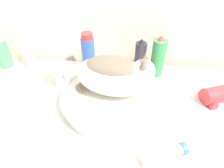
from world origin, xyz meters
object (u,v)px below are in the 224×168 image
mouthwash_bottle (2,52)px  cream_tube (165,154)px  hair_dryer (220,94)px  lotion_bottle_white (28,52)px  hairspray_can_black (140,58)px  cat (114,74)px  faucet (61,72)px  spray_bottle_trigger (158,57)px  shampoo_bottle_tall (88,53)px  soap_bar (22,118)px

mouthwash_bottle → cream_tube: (0.74, -0.45, -0.07)m
hair_dryer → lotion_bottle_white: bearing=148.9°
hairspray_can_black → hair_dryer: bearing=-26.6°
hairspray_can_black → cream_tube: size_ratio=1.18×
lotion_bottle_white → hair_dryer: 0.88m
cat → cream_tube: 0.32m
faucet → spray_bottle_trigger: (0.42, 0.14, 0.01)m
cat → hair_dryer: size_ratio=1.61×
shampoo_bottle_tall → mouthwash_bottle: bearing=180.0°
soap_bar → shampoo_bottle_tall: bearing=61.1°
hairspray_can_black → hair_dryer: size_ratio=0.99×
shampoo_bottle_tall → cream_tube: bearing=-54.8°
lotion_bottle_white → shampoo_bottle_tall: 0.29m
cat → hairspray_can_black: size_ratio=1.63×
hair_dryer → cat: bearing=166.5°
hair_dryer → soap_bar: (-0.76, -0.18, -0.02)m
spray_bottle_trigger → lotion_bottle_white: bearing=180.0°
faucet → soap_bar: size_ratio=2.47×
spray_bottle_trigger → cream_tube: bearing=-91.0°
shampoo_bottle_tall → cream_tube: 0.55m
lotion_bottle_white → soap_bar: 0.37m
shampoo_bottle_tall → cream_tube: size_ratio=1.28×
faucet → hair_dryer: faucet is taller
mouthwash_bottle → hairspray_can_black: bearing=0.0°
faucet → soap_bar: (-0.10, -0.20, -0.07)m
spray_bottle_trigger → cat: bearing=-130.6°
cream_tube → soap_bar: 0.52m
mouthwash_bottle → hair_dryer: (0.99, -0.16, -0.05)m
faucet → hair_dryer: (0.66, -0.02, -0.05)m
faucet → mouthwash_bottle: mouthwash_bottle is taller
cat → faucet: cat is taller
spray_bottle_trigger → mouthwash_bottle: bearing=180.0°
shampoo_bottle_tall → cream_tube: (0.32, -0.45, -0.08)m
mouthwash_bottle → hair_dryer: size_ratio=0.94×
shampoo_bottle_tall → cream_tube: shampoo_bottle_tall is taller
hairspray_can_black → soap_bar: bearing=-141.5°
soap_bar → cat: bearing=21.4°
cat → shampoo_bottle_tall: 0.26m
shampoo_bottle_tall → lotion_bottle_white: bearing=180.0°
cat → faucet: bearing=170.7°
spray_bottle_trigger → soap_bar: spray_bottle_trigger is taller
cat → hair_dryer: (0.43, 0.05, -0.11)m
hair_dryer → hairspray_can_black: bearing=133.0°
spray_bottle_trigger → hair_dryer: spray_bottle_trigger is taller
spray_bottle_trigger → faucet: bearing=-161.4°
faucet → hair_dryer: size_ratio=0.86×
cat → spray_bottle_trigger: (0.18, 0.21, -0.05)m
spray_bottle_trigger → shampoo_bottle_tall: size_ratio=1.01×
spray_bottle_trigger → shampoo_bottle_tall: (-0.32, 0.00, 0.00)m
lotion_bottle_white → cream_tube: lotion_bottle_white is taller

